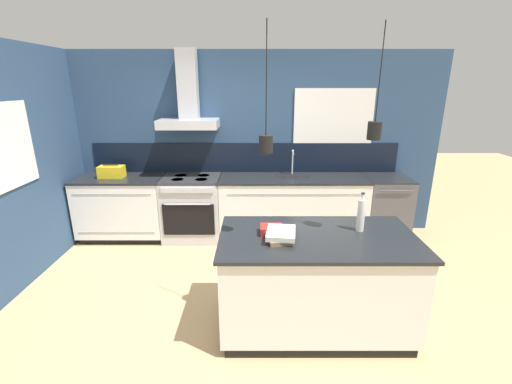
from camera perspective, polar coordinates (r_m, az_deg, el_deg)
The scene contains 12 objects.
ground_plane at distance 3.64m, azimuth -2.68°, elevation -18.82°, with size 16.00×16.00×0.00m, color tan.
wall_back at distance 4.99m, azimuth -2.43°, elevation 8.34°, with size 5.60×2.40×2.60m.
wall_left at distance 4.53m, azimuth -35.02°, elevation 3.52°, with size 0.08×3.80×2.60m.
counter_run_left at distance 5.28m, azimuth -21.50°, elevation -2.42°, with size 1.21×0.64×0.91m.
counter_run_sink at distance 4.95m, azimuth 5.88°, elevation -2.54°, with size 2.07×0.64×1.27m.
oven_range at distance 5.00m, azimuth -10.71°, elevation -2.63°, with size 0.81×0.66×0.91m.
dishwasher at distance 5.26m, azimuth 20.44°, elevation -2.45°, with size 0.60×0.65×0.91m.
kitchen_island at distance 3.23m, azimuth 9.71°, elevation -14.48°, with size 1.70×0.92×0.91m.
bottle_on_island at distance 3.15m, azimuth 16.91°, elevation -3.60°, with size 0.07×0.07×0.36m.
book_stack at distance 2.89m, azimuth 3.92°, elevation -7.15°, with size 0.27×0.31×0.08m.
red_supply_box at distance 3.00m, azimuth 2.38°, elevation -6.31°, with size 0.19×0.16×0.07m.
yellow_toolbox at distance 5.17m, azimuth -23.14°, elevation 3.12°, with size 0.34×0.18×0.19m.
Camera 1 is at (0.15, -2.92, 2.17)m, focal length 24.00 mm.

